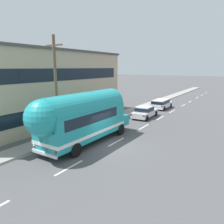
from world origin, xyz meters
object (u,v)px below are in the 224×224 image
utility_pole (56,87)px  car_lead (145,112)px  painted_bus (81,116)px  car_second (161,103)px

utility_pole → car_lead: bearing=75.9°
painted_bus → car_lead: (0.20, 11.43, -1.57)m
utility_pole → painted_bus: utility_pole is taller
car_lead → car_second: size_ratio=0.99×
car_second → car_lead: bearing=-87.1°
painted_bus → car_second: (-0.12, 18.01, -1.51)m
car_lead → utility_pole: bearing=-104.1°
car_lead → car_second: same height
car_lead → car_second: 6.59m
painted_bus → car_lead: painted_bus is taller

